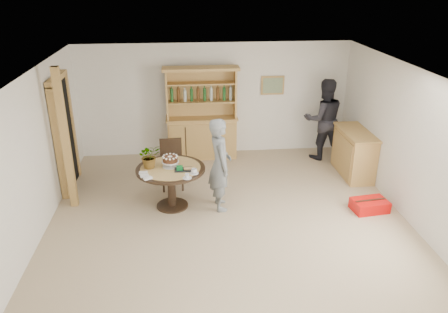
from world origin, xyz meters
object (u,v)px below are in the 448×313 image
at_px(dining_table, 171,176).
at_px(dining_chair, 172,160).
at_px(adult_person, 323,119).
at_px(teen_boy, 220,164).
at_px(red_suitcase, 370,205).
at_px(sideboard, 354,153).
at_px(hutch, 202,128).

distance_m(dining_table, dining_chair, 0.83).
bearing_deg(dining_chair, adult_person, 14.92).
distance_m(teen_boy, adult_person, 3.19).
bearing_deg(dining_table, adult_person, 30.40).
bearing_deg(dining_table, red_suitcase, -7.93).
xyz_separation_m(sideboard, teen_boy, (-2.84, -1.11, 0.35)).
xyz_separation_m(dining_table, red_suitcase, (3.45, -0.48, -0.50)).
height_order(dining_table, adult_person, adult_person).
xyz_separation_m(dining_table, dining_chair, (-0.00, 0.83, -0.07)).
distance_m(hutch, sideboard, 3.29).
relative_size(hutch, dining_chair, 2.16).
bearing_deg(red_suitcase, teen_boy, 164.38).
distance_m(teen_boy, red_suitcase, 2.73).
xyz_separation_m(teen_boy, adult_person, (2.45, 2.04, 0.07)).
relative_size(dining_table, teen_boy, 0.73).
distance_m(dining_table, adult_person, 3.84).
bearing_deg(sideboard, red_suitcase, -99.16).
xyz_separation_m(adult_person, red_suitcase, (0.15, -2.42, -0.80)).
bearing_deg(sideboard, teen_boy, -158.69).
relative_size(dining_chair, adult_person, 0.52).
bearing_deg(hutch, sideboard, -22.21).
xyz_separation_m(sideboard, adult_person, (-0.39, 0.93, 0.43)).
distance_m(hutch, adult_person, 2.68).
distance_m(dining_table, red_suitcase, 3.52).
bearing_deg(adult_person, red_suitcase, 92.85).
xyz_separation_m(hutch, red_suitcase, (2.80, -2.73, -0.59)).
relative_size(dining_table, dining_chair, 1.27).
height_order(hutch, dining_table, hutch).
height_order(dining_chair, teen_boy, teen_boy).
xyz_separation_m(hutch, dining_chair, (-0.66, -1.42, -0.15)).
relative_size(dining_table, adult_person, 0.67).
bearing_deg(dining_chair, hutch, 61.58).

